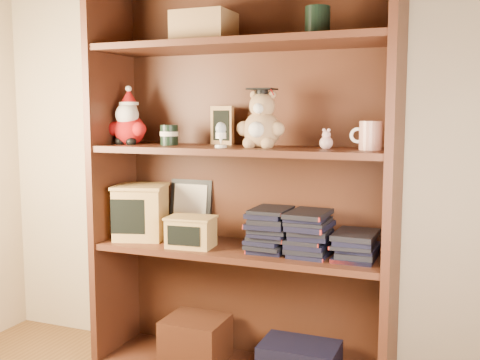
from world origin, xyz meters
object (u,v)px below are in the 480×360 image
Objects in this scene: bookcase at (244,189)px; grad_teddy_bear at (261,124)px; treats_box at (141,211)px; teacher_mug at (370,136)px.

bookcase is 0.28m from grad_teddy_bear.
teacher_mug is at bearing 0.06° from treats_box.
grad_teddy_bear is 0.89× the size of treats_box.
treats_box is (-0.54, 0.01, -0.37)m from grad_teddy_bear.
treats_box is (-0.95, -0.00, -0.34)m from teacher_mug.
teacher_mug is at bearing -5.78° from bookcase.
treats_box is at bearing -173.46° from bookcase.
teacher_mug reaches higher than treats_box.
teacher_mug is at bearing 0.98° from grad_teddy_bear.
bookcase is 0.55m from teacher_mug.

